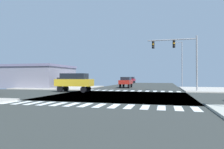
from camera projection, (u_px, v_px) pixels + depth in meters
name	position (u px, v px, depth m)	size (l,w,h in m)	color
ground	(119.00, 96.00, 20.63)	(90.00, 90.00, 0.05)	#303431
sidewalk_corner_nw	(61.00, 87.00, 35.48)	(12.00, 12.00, 0.14)	#B4B0A5
crosswalk_near	(92.00, 105.00, 13.62)	(13.50, 2.00, 0.01)	white
crosswalk_far	(129.00, 91.00, 27.77)	(13.50, 2.00, 0.01)	white
traffic_signal_mast	(178.00, 51.00, 26.21)	(6.24, 0.55, 7.14)	gray
street_lamp	(181.00, 60.00, 37.68)	(1.78, 0.32, 8.41)	gray
bank_building	(30.00, 76.00, 37.79)	(15.66, 10.17, 4.00)	gray
sedan_farside_1	(132.00, 79.00, 61.04)	(1.80, 4.30, 1.88)	black
sedan_crossing_2	(126.00, 81.00, 35.40)	(1.80, 4.30, 1.88)	black
suv_queued_1	(74.00, 81.00, 25.67)	(4.60, 1.96, 2.34)	black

